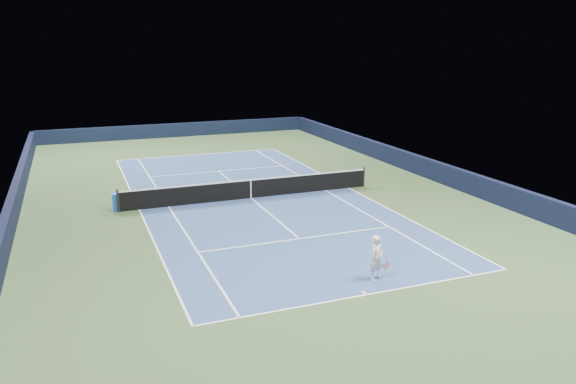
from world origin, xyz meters
name	(u,v)px	position (x,y,z in m)	size (l,w,h in m)	color
ground	(251,198)	(0.00, 0.00, 0.00)	(40.00, 40.00, 0.00)	#304A28
wall_far	(177,130)	(0.00, 19.82, 0.55)	(22.00, 0.35, 1.10)	black
wall_right	(433,170)	(10.82, 0.00, 0.55)	(0.35, 40.00, 1.10)	black
wall_left	(12,211)	(-10.82, 0.00, 0.55)	(0.35, 40.00, 1.10)	black
court_surface	(251,198)	(0.00, 0.00, 0.00)	(10.97, 23.77, 0.01)	navy
baseline_far	(199,154)	(0.00, 11.88, 0.01)	(10.97, 0.08, 0.00)	white
baseline_near	(367,295)	(0.00, -11.88, 0.01)	(10.97, 0.08, 0.00)	white
sideline_doubles_right	(348,188)	(5.49, 0.00, 0.01)	(0.08, 23.77, 0.00)	white
sideline_doubles_left	(139,210)	(-5.49, 0.00, 0.01)	(0.08, 23.77, 0.00)	white
sideline_singles_right	(325,190)	(4.12, 0.00, 0.01)	(0.08, 23.77, 0.00)	white
sideline_singles_left	(169,207)	(-4.12, 0.00, 0.01)	(0.08, 23.77, 0.00)	white
service_line_far	(219,171)	(0.00, 6.40, 0.01)	(8.23, 0.08, 0.00)	white
service_line_near	(300,239)	(0.00, -6.40, 0.01)	(8.23, 0.08, 0.00)	white
center_service_line	(251,198)	(0.00, 0.00, 0.01)	(0.08, 12.80, 0.00)	white
center_mark_far	(199,155)	(0.00, 11.73, 0.01)	(0.08, 0.30, 0.00)	white
center_mark_near	(364,293)	(0.00, -11.73, 0.01)	(0.08, 0.30, 0.00)	white
tennis_net	(251,188)	(0.00, 0.00, 0.50)	(12.90, 0.10, 1.07)	black
sponsor_cube	(118,202)	(-6.40, 0.33, 0.41)	(0.57, 0.47, 0.81)	blue
tennis_player	(377,258)	(0.88, -10.94, 0.77)	(0.78, 1.30, 1.73)	white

